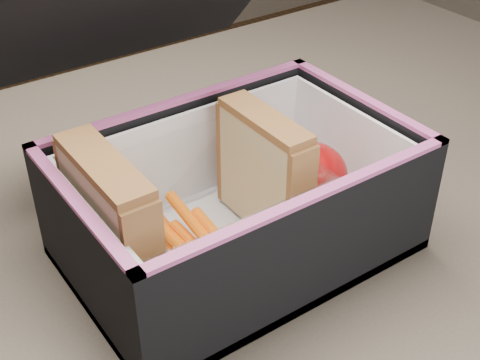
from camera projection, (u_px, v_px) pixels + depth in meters
The scene contains 8 objects.
kitchen_table at pixel (235, 301), 0.66m from camera, with size 1.20×0.80×0.75m.
lunch_bag at pixel (233, 191), 0.56m from camera, with size 0.28×0.31×0.24m.
plastic_tub at pixel (194, 217), 0.54m from camera, with size 0.19×0.14×0.08m, color white, non-canonical shape.
sandwich_left at pixel (111, 227), 0.49m from camera, with size 0.03×0.11×0.12m.
sandwich_right at pixel (264, 172), 0.56m from camera, with size 0.03×0.10×0.11m.
carrot_sticks at pixel (187, 239), 0.55m from camera, with size 0.04×0.14×0.03m.
paper_napkin at pixel (307, 203), 0.61m from camera, with size 0.08×0.08×0.01m, color white.
red_apple at pixel (311, 176), 0.59m from camera, with size 0.07×0.07×0.07m.
Camera 1 is at (-0.27, -0.39, 1.13)m, focal length 50.00 mm.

